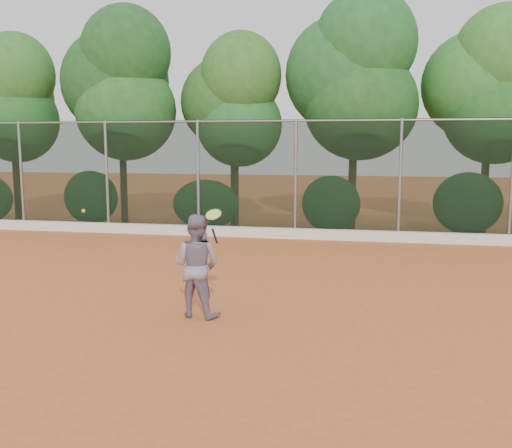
# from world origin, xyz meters

# --- Properties ---
(ground) EXTENTS (80.00, 80.00, 0.00)m
(ground) POSITION_xyz_m (0.00, 0.00, 0.00)
(ground) COLOR #C9632F
(ground) RESTS_ON ground
(concrete_curb) EXTENTS (24.00, 0.20, 0.30)m
(concrete_curb) POSITION_xyz_m (0.00, 6.82, 0.15)
(concrete_curb) COLOR silver
(concrete_curb) RESTS_ON ground
(tennis_player) EXTENTS (0.93, 0.78, 1.68)m
(tennis_player) POSITION_xyz_m (-0.57, -1.06, 0.84)
(tennis_player) COLOR gray
(tennis_player) RESTS_ON ground
(chainlink_fence) EXTENTS (24.09, 0.09, 3.50)m
(chainlink_fence) POSITION_xyz_m (-0.00, 7.00, 1.86)
(chainlink_fence) COLOR black
(chainlink_fence) RESTS_ON ground
(foliage_backdrop) EXTENTS (23.70, 3.63, 7.55)m
(foliage_backdrop) POSITION_xyz_m (-0.55, 8.98, 4.40)
(foliage_backdrop) COLOR #46311B
(foliage_backdrop) RESTS_ON ground
(tennis_racket) EXTENTS (0.33, 0.31, 0.58)m
(tennis_racket) POSITION_xyz_m (-0.23, -1.24, 1.67)
(tennis_racket) COLOR black
(tennis_racket) RESTS_ON ground
(tennis_ball_in_flight) EXTENTS (0.06, 0.06, 0.06)m
(tennis_ball_in_flight) POSITION_xyz_m (-2.67, -0.81, 1.66)
(tennis_ball_in_flight) COLOR gold
(tennis_ball_in_flight) RESTS_ON ground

